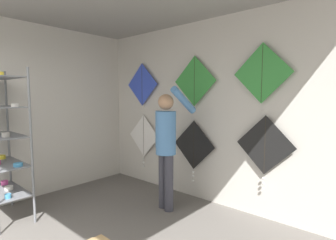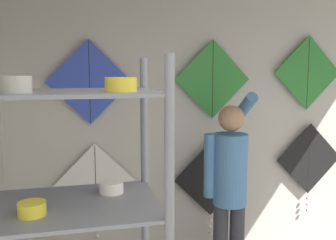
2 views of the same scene
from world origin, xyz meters
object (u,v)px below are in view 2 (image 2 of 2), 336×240
object	(u,v)px
kite_4	(213,79)
kite_5	(308,73)
kite_1	(211,181)
kite_2	(309,161)
kite_0	(96,187)
kite_3	(89,82)
shopkeeper	(229,182)

from	to	relation	value
kite_4	kite_5	distance (m)	1.07
kite_1	kite_4	xyz separation A→B (m)	(0.00, 0.00, 1.04)
kite_2	kite_5	world-z (taller)	kite_5
kite_4	kite_5	size ratio (longest dim) A/B	1.00
kite_1	kite_2	world-z (taller)	kite_2
kite_0	kite_4	distance (m)	1.54
kite_4	kite_5	bearing A→B (deg)	0.00
kite_5	kite_3	bearing A→B (deg)	180.00
kite_3	kite_2	bearing A→B (deg)	-0.01
kite_2	kite_4	size ratio (longest dim) A/B	1.27
kite_4	kite_2	bearing A→B (deg)	-0.03
kite_1	kite_5	distance (m)	1.54
kite_1	kite_3	world-z (taller)	kite_3
kite_2	kite_4	xyz separation A→B (m)	(-1.14, 0.00, 0.90)
kite_4	kite_3	bearing A→B (deg)	180.00
kite_2	shopkeeper	bearing A→B (deg)	-153.52
kite_3	kite_5	distance (m)	2.27
kite_0	kite_1	bearing A→B (deg)	0.00
kite_0	kite_2	size ratio (longest dim) A/B	1.00
kite_0	kite_3	size ratio (longest dim) A/B	1.27
kite_2	kite_4	world-z (taller)	kite_4
shopkeeper	kite_2	xyz separation A→B (m)	(1.19, 0.59, -0.02)
shopkeeper	kite_1	bearing A→B (deg)	96.79
shopkeeper	kite_3	xyz separation A→B (m)	(-1.14, 0.59, 0.85)
kite_2	kite_3	xyz separation A→B (m)	(-2.33, 0.00, 0.88)
shopkeeper	kite_3	size ratio (longest dim) A/B	2.28
kite_0	kite_2	world-z (taller)	kite_2
kite_0	kite_3	world-z (taller)	kite_3
kite_2	kite_4	bearing A→B (deg)	179.97
kite_0	kite_4	world-z (taller)	kite_4
kite_1	kite_2	bearing A→B (deg)	0.00
kite_4	kite_5	world-z (taller)	kite_5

